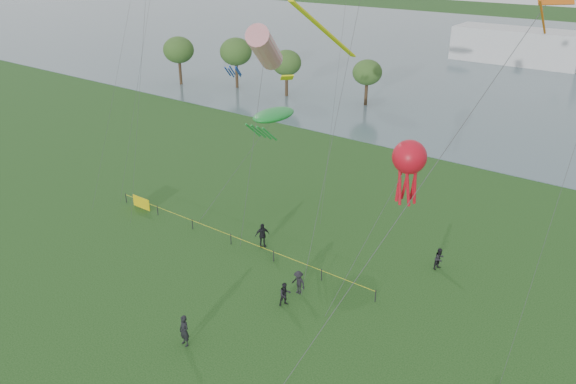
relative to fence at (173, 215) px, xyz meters
The scene contains 12 objects.
pavilion_left 80.90m from the fence, 88.23° to the left, with size 22.00×8.00×6.00m, color silver.
trees 42.39m from the fence, 121.84° to the left, with size 33.13×10.91×7.42m.
fence is the anchor object (origin of this frame).
spectator_a 14.31m from the fence, 14.62° to the right, with size 0.76×0.59×1.56m, color black.
spectator_b 13.91m from the fence, ahead, with size 1.03×0.59×1.59m, color black.
spectator_c 8.27m from the fence, ahead, with size 1.10×0.46×1.87m, color black.
spectator_f 15.28m from the fence, 40.31° to the right, with size 0.69×0.45×1.89m, color black.
spectator_g 20.60m from the fence, 16.94° to the left, with size 0.76×0.59×1.55m, color black.
kite_windsock 15.43m from the fence, 23.71° to the left, with size 4.13×5.37×15.73m.
kite_creature 11.20m from the fence, 56.57° to the left, with size 4.14×8.26×8.37m.
kite_octopus 20.47m from the fence, ahead, with size 3.12×6.28×10.06m.
kite_delta 31.11m from the fence, ahead, with size 7.14×15.59×19.60m.
Camera 1 is at (16.63, -12.22, 20.51)m, focal length 35.00 mm.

